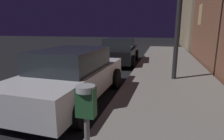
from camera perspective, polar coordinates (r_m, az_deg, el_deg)
name	(u,v)px	position (r m, az deg, el deg)	size (l,w,h in m)	color
parking_meter	(86,115)	(1.90, -7.95, -13.66)	(0.19, 0.19, 1.28)	#59595B
car_silver	(72,75)	(5.17, -12.14, -1.58)	(2.01, 4.32, 1.43)	#B7B7BF
car_black	(119,51)	(10.56, 2.33, 5.95)	(2.14, 4.13, 1.43)	black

